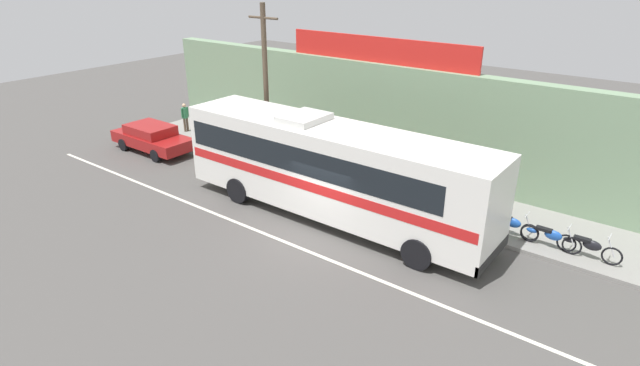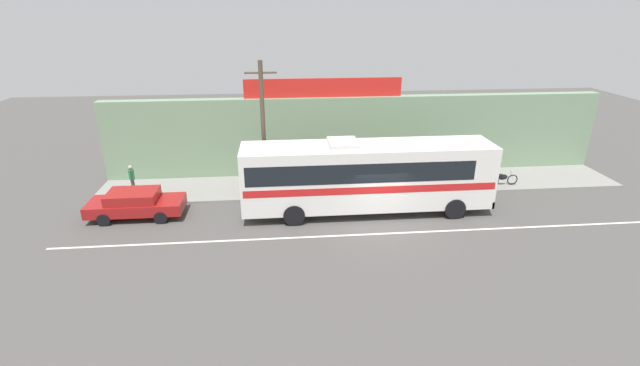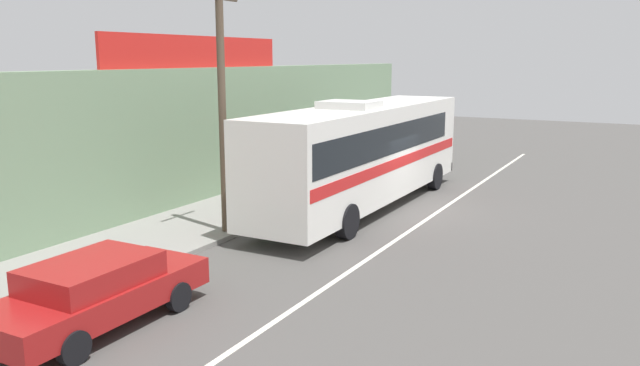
% 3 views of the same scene
% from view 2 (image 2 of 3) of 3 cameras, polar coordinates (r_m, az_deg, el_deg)
% --- Properties ---
extents(ground_plane, '(70.00, 70.00, 0.00)m').
position_cam_2_polar(ground_plane, '(21.75, 7.83, -5.42)').
color(ground_plane, '#4F4C49').
extents(sidewalk_slab, '(30.00, 3.60, 0.14)m').
position_cam_2_polar(sidewalk_slab, '(26.34, 5.37, -0.13)').
color(sidewalk_slab, gray).
rests_on(sidewalk_slab, ground_plane).
extents(storefront_facade, '(30.00, 0.70, 4.80)m').
position_cam_2_polar(storefront_facade, '(27.59, 4.74, 6.03)').
color(storefront_facade, gray).
rests_on(storefront_facade, ground_plane).
extents(storefront_billboard, '(9.26, 0.12, 1.10)m').
position_cam_2_polar(storefront_billboard, '(26.65, 0.44, 12.05)').
color(storefront_billboard, red).
rests_on(storefront_billboard, storefront_facade).
extents(road_center_stripe, '(30.00, 0.14, 0.01)m').
position_cam_2_polar(road_center_stripe, '(21.06, 8.31, -6.40)').
color(road_center_stripe, silver).
rests_on(road_center_stripe, ground_plane).
extents(intercity_bus, '(12.40, 2.67, 3.78)m').
position_cam_2_polar(intercity_bus, '(22.30, 5.82, 1.20)').
color(intercity_bus, white).
rests_on(intercity_bus, ground_plane).
extents(parked_car, '(4.57, 1.91, 1.37)m').
position_cam_2_polar(parked_car, '(23.92, -22.47, -2.40)').
color(parked_car, maroon).
rests_on(parked_car, ground_plane).
extents(utility_pole, '(1.60, 0.22, 7.22)m').
position_cam_2_polar(utility_pole, '(23.39, -7.24, 6.79)').
color(utility_pole, brown).
rests_on(utility_pole, sidewalk_slab).
extents(motorcycle_green, '(1.95, 0.56, 0.94)m').
position_cam_2_polar(motorcycle_green, '(26.75, 17.29, 0.42)').
color(motorcycle_green, black).
rests_on(motorcycle_green, sidewalk_slab).
extents(motorcycle_purple, '(1.96, 0.56, 0.94)m').
position_cam_2_polar(motorcycle_purple, '(27.78, 22.09, 0.58)').
color(motorcycle_purple, black).
rests_on(motorcycle_purple, sidewalk_slab).
extents(motorcycle_red, '(1.90, 0.56, 0.94)m').
position_cam_2_polar(motorcycle_red, '(26.31, 14.35, 0.38)').
color(motorcycle_red, black).
rests_on(motorcycle_red, sidewalk_slab).
extents(motorcycle_black, '(1.96, 0.56, 0.94)m').
position_cam_2_polar(motorcycle_black, '(27.22, 19.98, 0.45)').
color(motorcycle_black, black).
rests_on(motorcycle_black, sidewalk_slab).
extents(pedestrian_by_curb, '(0.30, 0.48, 1.59)m').
position_cam_2_polar(pedestrian_by_curb, '(26.67, -22.88, 0.72)').
color(pedestrian_by_curb, brown).
rests_on(pedestrian_by_curb, sidewalk_slab).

